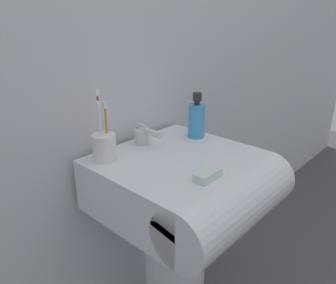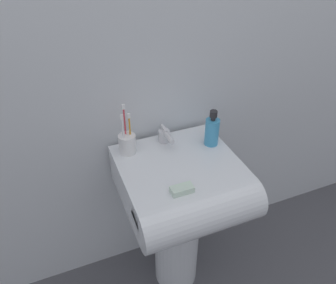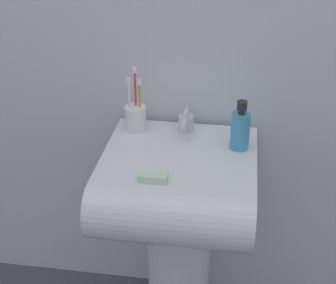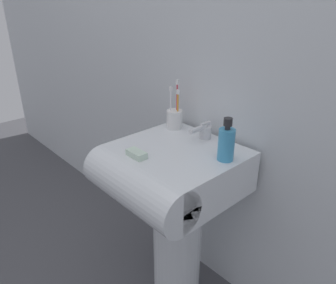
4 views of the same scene
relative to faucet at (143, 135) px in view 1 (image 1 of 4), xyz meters
The scene contains 7 objects.
wall_back 0.40m from the faucet, 88.42° to the left, with size 5.00×0.05×2.40m, color silver.
sink_pedestal 0.53m from the faucet, 88.82° to the right, with size 0.22×0.22×0.61m, color white.
sink_basin 0.24m from the faucet, 89.17° to the right, with size 0.48×0.51×0.17m.
faucet is the anchor object (origin of this frame).
toothbrush_cup 0.17m from the faucet, behind, with size 0.07×0.07×0.22m.
soap_bottle 0.21m from the faucet, 24.36° to the right, with size 0.06×0.06×0.16m.
bar_soap 0.32m from the faucet, 99.79° to the right, with size 0.08×0.04×0.02m, color silver.
Camera 1 is at (-0.72, -0.63, 1.20)m, focal length 35.00 mm.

